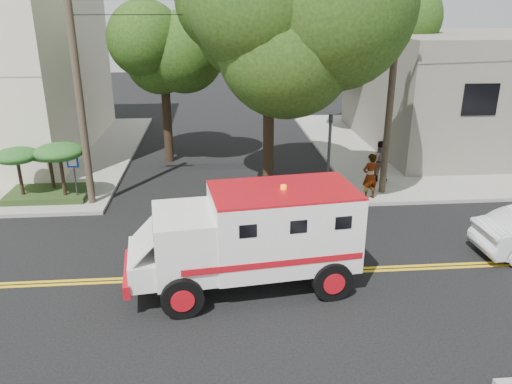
{
  "coord_description": "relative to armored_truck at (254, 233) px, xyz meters",
  "views": [
    {
      "loc": [
        -0.67,
        -12.97,
        7.47
      ],
      "look_at": [
        0.67,
        2.73,
        1.6
      ],
      "focal_mm": 35.0,
      "sensor_mm": 36.0,
      "label": 1
    }
  ],
  "objects": [
    {
      "name": "building_right",
      "position": [
        14.67,
        14.59,
        1.52
      ],
      "size": [
        14.0,
        12.0,
        6.0
      ],
      "primitive_type": "cube",
      "color": "slate",
      "rests_on": "sidewalk_ne"
    },
    {
      "name": "armored_truck",
      "position": [
        0.0,
        0.0,
        0.0
      ],
      "size": [
        6.52,
        3.17,
        2.86
      ],
      "rotation": [
        0.0,
        0.0,
        0.12
      ],
      "color": "silver",
      "rests_on": "ground"
    },
    {
      "name": "utility_pole_right",
      "position": [
        5.97,
        6.79,
        2.87
      ],
      "size": [
        0.28,
        0.28,
        9.0
      ],
      "primitive_type": "cylinder",
      "color": "#382D23",
      "rests_on": "ground"
    },
    {
      "name": "utility_pole_left",
      "position": [
        -5.93,
        6.59,
        2.87
      ],
      "size": [
        0.28,
        0.28,
        9.0
      ],
      "primitive_type": "cylinder",
      "color": "#382D23",
      "rests_on": "ground"
    },
    {
      "name": "palm_planter",
      "position": [
        -7.77,
        7.21,
        0.02
      ],
      "size": [
        3.52,
        2.63,
        2.36
      ],
      "color": "#1E3314",
      "rests_on": "sidewalk_nw"
    },
    {
      "name": "tree_left",
      "position": [
        -3.01,
        12.37,
        4.1
      ],
      "size": [
        4.48,
        4.2,
        7.7
      ],
      "color": "black",
      "rests_on": "ground"
    },
    {
      "name": "accessibility_sign",
      "position": [
        -6.53,
        6.76,
        -0.26
      ],
      "size": [
        0.45,
        0.1,
        2.02
      ],
      "color": "#3F3F42",
      "rests_on": "ground"
    },
    {
      "name": "traffic_signal",
      "position": [
        3.47,
        6.19,
        0.6
      ],
      "size": [
        0.15,
        0.18,
        3.6
      ],
      "color": "#3F3F42",
      "rests_on": "ground"
    },
    {
      "name": "sidewalk_ne",
      "position": [
        13.17,
        14.09,
        -1.55
      ],
      "size": [
        17.0,
        17.0,
        0.15
      ],
      "primitive_type": "cube",
      "color": "gray",
      "rests_on": "ground"
    },
    {
      "name": "pedestrian_a",
      "position": [
        5.17,
        6.09,
        -0.54
      ],
      "size": [
        0.78,
        0.62,
        1.88
      ],
      "primitive_type": "imported",
      "rotation": [
        0.0,
        0.0,
        3.41
      ],
      "color": "gray",
      "rests_on": "sidewalk_ne"
    },
    {
      "name": "pedestrian_b",
      "position": [
        6.23,
        8.21,
        -0.57
      ],
      "size": [
        0.99,
        0.83,
        1.82
      ],
      "primitive_type": "imported",
      "rotation": [
        0.0,
        0.0,
        2.97
      ],
      "color": "gray",
      "rests_on": "sidewalk_ne"
    },
    {
      "name": "tree_main",
      "position": [
        1.61,
        6.79,
        5.57
      ],
      "size": [
        6.08,
        5.7,
        9.85
      ],
      "color": "black",
      "rests_on": "ground"
    },
    {
      "name": "ground",
      "position": [
        -0.33,
        0.59,
        -1.63
      ],
      "size": [
        100.0,
        100.0,
        0.0
      ],
      "primitive_type": "plane",
      "color": "black",
      "rests_on": "ground"
    },
    {
      "name": "tree_right",
      "position": [
        8.51,
        16.36,
        4.46
      ],
      "size": [
        4.8,
        4.5,
        8.2
      ],
      "color": "black",
      "rests_on": "ground"
    }
  ]
}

